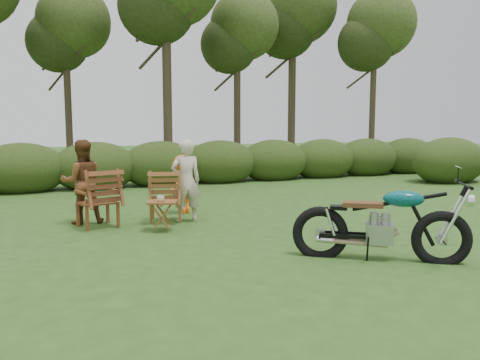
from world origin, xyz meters
name	(u,v)px	position (x,y,z in m)	size (l,w,h in m)	color
ground	(316,258)	(0.00, 0.00, 0.00)	(80.00, 80.00, 0.00)	#264818
tree_line	(169,66)	(0.50, 9.74, 3.81)	(22.52, 11.62, 8.14)	#33261C
motorcycle	(378,259)	(0.75, -0.41, 0.00)	(2.26, 0.86, 1.29)	#0A888D
lawn_chair_right	(166,221)	(-1.30, 3.34, 0.00)	(0.69, 0.69, 1.00)	#5A3216
lawn_chair_left	(98,227)	(-2.58, 3.34, 0.00)	(0.73, 0.73, 1.06)	#5E2B17
side_table	(163,216)	(-1.58, 2.52, 0.27)	(0.52, 0.44, 0.54)	brown
cup	(161,198)	(-1.61, 2.48, 0.59)	(0.13, 0.13, 0.10)	beige
adult_a	(186,221)	(-0.95, 3.16, 0.00)	(0.58, 0.38, 1.59)	beige
adult_b	(84,223)	(-2.80, 3.77, 0.00)	(0.77, 0.60, 1.59)	brown
child	(183,213)	(-0.76, 4.00, 0.00)	(0.80, 0.46, 1.24)	orange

